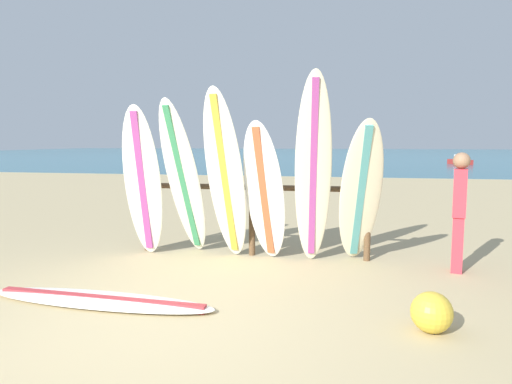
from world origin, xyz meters
TOP-DOWN VIEW (x-y plane):
  - ground_plane at (0.00, 0.00)m, footprint 120.00×120.00m
  - ocean_water at (0.00, 58.00)m, footprint 120.00×80.00m
  - surfboard_rack at (0.35, 2.89)m, footprint 3.35×0.09m
  - surfboard_leaning_far_left at (-1.15, 2.50)m, footprint 0.55×0.54m
  - surfboard_leaning_left at (-0.56, 2.57)m, footprint 0.62×1.07m
  - surfboard_leaning_center_left at (0.08, 2.45)m, footprint 0.62×0.92m
  - surfboard_leaning_center at (0.60, 2.52)m, footprint 0.68×0.79m
  - surfboard_leaning_center_right at (1.25, 2.50)m, footprint 0.56×0.72m
  - surfboard_leaning_right at (1.86, 2.58)m, footprint 0.69×1.01m
  - surfboard_lying_on_sand at (-0.77, 0.62)m, footprint 2.51×0.64m
  - beachgoer_standing at (3.07, 2.53)m, footprint 0.21×0.27m
  - small_boat_offshore at (9.62, 31.41)m, footprint 1.38×2.17m
  - beach_ball at (2.42, 0.51)m, footprint 0.36×0.36m

SIDE VIEW (x-z plane):
  - ground_plane at x=0.00m, z-range 0.00..0.00m
  - ocean_water at x=0.00m, z-range 0.00..0.01m
  - surfboard_lying_on_sand at x=-0.77m, z-range -0.01..0.08m
  - beach_ball at x=2.42m, z-range 0.00..0.36m
  - small_boat_offshore at x=9.62m, z-range -0.10..0.61m
  - surfboard_rack at x=0.35m, z-range 0.18..1.32m
  - beachgoer_standing at x=3.07m, z-range 0.08..1.59m
  - surfboard_leaning_center at x=0.60m, z-range 0.00..1.92m
  - surfboard_leaning_right at x=1.86m, z-range 0.00..1.94m
  - surfboard_leaning_far_left at x=-1.15m, z-range 0.00..2.15m
  - surfboard_leaning_left at x=-0.56m, z-range 0.00..2.22m
  - surfboard_leaning_center_left at x=0.08m, z-range 0.00..2.34m
  - surfboard_leaning_center_right at x=1.25m, z-range 0.00..2.54m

